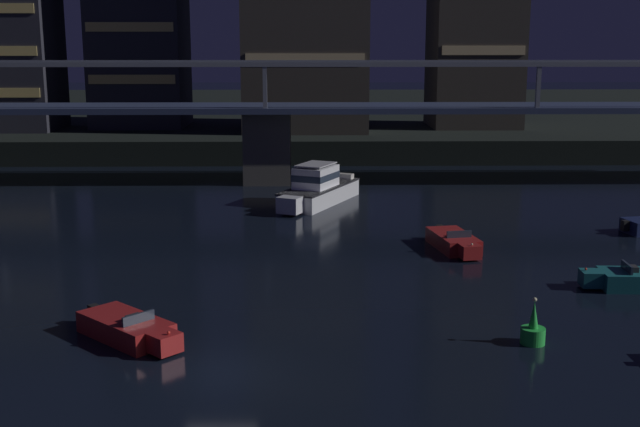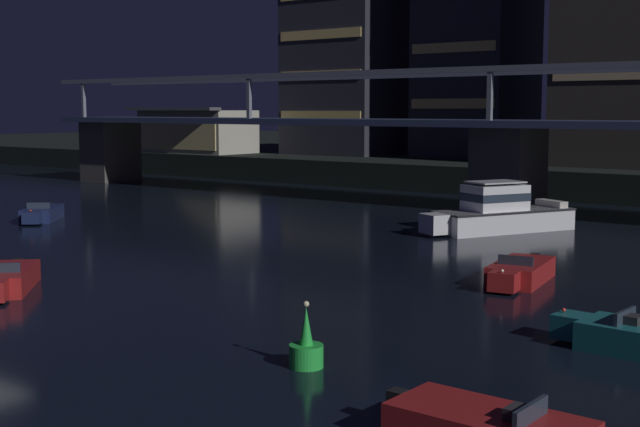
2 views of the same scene
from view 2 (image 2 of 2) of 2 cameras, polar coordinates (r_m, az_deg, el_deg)
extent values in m
cube|color=#4C4944|center=(84.05, -13.58, 3.98)|extent=(3.60, 4.40, 5.55)
cube|color=#4C4944|center=(58.31, 12.26, 2.84)|extent=(3.60, 4.40, 5.55)
cube|color=#2D3856|center=(58.18, 12.34, 5.79)|extent=(87.03, 6.40, 0.45)
cube|color=slate|center=(55.63, 11.13, 9.31)|extent=(87.03, 0.36, 0.36)
cube|color=slate|center=(60.86, 13.61, 9.02)|extent=(87.03, 0.36, 0.36)
cube|color=slate|center=(82.19, -15.26, 7.24)|extent=(0.30, 0.30, 3.20)
cube|color=slate|center=(67.17, -4.68, 7.60)|extent=(0.30, 0.30, 3.20)
cube|color=slate|center=(55.58, 11.09, 7.66)|extent=(0.30, 0.30, 3.20)
cube|color=#282833|center=(88.59, 1.62, 10.24)|extent=(10.61, 8.11, 19.49)
cube|color=#F2D172|center=(85.16, -0.03, 6.44)|extent=(9.76, 0.10, 0.90)
cube|color=#F2D172|center=(85.22, -0.03, 9.06)|extent=(9.76, 0.10, 0.90)
cube|color=#F2D172|center=(85.46, -0.03, 11.68)|extent=(9.76, 0.10, 0.90)
cube|color=#282833|center=(84.64, 10.29, 12.21)|extent=(9.25, 9.14, 25.12)
cube|color=#F2D172|center=(80.19, 8.64, 7.15)|extent=(8.51, 0.10, 0.90)
cube|color=#F2D172|center=(80.38, 8.71, 10.73)|extent=(8.51, 0.10, 0.90)
cube|color=beige|center=(69.02, 19.31, 8.66)|extent=(11.03, 0.10, 0.90)
cube|color=#B2AD9E|center=(92.45, -8.04, 5.35)|extent=(12.00, 6.00, 4.40)
cube|color=#EAD88C|center=(90.36, -9.42, 5.02)|extent=(11.20, 0.10, 2.64)
cube|color=#4C4C51|center=(89.95, -9.72, 6.78)|extent=(12.40, 1.60, 0.30)
cube|color=silver|center=(48.98, 11.93, -0.44)|extent=(5.80, 8.34, 1.20)
cube|color=silver|center=(46.28, 7.53, -0.67)|extent=(1.76, 1.61, 1.04)
cube|color=black|center=(48.91, 11.95, 0.20)|extent=(5.91, 8.45, 0.10)
cube|color=white|center=(48.46, 11.42, 1.04)|extent=(3.28, 3.79, 1.40)
cube|color=#283342|center=(48.46, 11.42, 1.10)|extent=(3.33, 3.85, 0.44)
cube|color=silver|center=(48.39, 11.44, 2.04)|extent=(2.95, 3.41, 0.08)
cube|color=#B7B2A8|center=(51.07, 14.94, 0.65)|extent=(2.14, 1.44, 0.36)
cube|color=maroon|center=(34.49, -19.87, -4.07)|extent=(4.06, 4.01, 0.80)
cube|color=#283342|center=(33.57, -20.20, -3.36)|extent=(1.01, 1.04, 0.36)
cube|color=#262628|center=(33.82, -20.11, -3.39)|extent=(0.68, 0.68, 0.24)
cube|color=black|center=(36.55, -19.21, -3.28)|extent=(0.51, 0.51, 0.60)
cube|color=#19234C|center=(55.42, -17.77, 0.00)|extent=(3.95, 4.11, 0.80)
cube|color=#19234C|center=(53.10, -18.37, -0.25)|extent=(1.34, 1.33, 0.70)
cube|color=#283342|center=(54.54, -18.00, 0.50)|extent=(1.07, 0.98, 0.36)
cube|color=#262628|center=(54.79, -17.94, 0.47)|extent=(0.68, 0.67, 0.24)
cube|color=black|center=(57.49, -17.28, 0.36)|extent=(0.51, 0.51, 0.60)
sphere|color=red|center=(52.81, -18.46, 0.18)|extent=(0.12, 0.12, 0.12)
cube|color=#196066|center=(26.40, 16.17, -7.09)|extent=(0.95, 1.04, 0.70)
cube|color=#283342|center=(25.70, 19.38, -6.37)|extent=(0.17, 1.35, 0.36)
cube|color=#262628|center=(25.63, 19.90, -6.57)|extent=(0.43, 0.58, 0.24)
sphere|color=red|center=(26.40, 15.71, -6.11)|extent=(0.12, 0.12, 0.12)
cube|color=#283342|center=(17.31, 13.65, -12.59)|extent=(0.12, 1.35, 0.36)
cube|color=#262628|center=(17.43, 12.88, -12.64)|extent=(0.41, 0.57, 0.24)
cube|color=black|center=(18.84, 5.11, -12.33)|extent=(0.37, 0.37, 0.60)
cube|color=maroon|center=(34.76, 13.05, -3.75)|extent=(2.45, 4.16, 0.80)
cube|color=maroon|center=(32.47, 11.97, -4.38)|extent=(1.13, 1.06, 0.70)
cube|color=#283342|center=(33.85, 12.71, -3.03)|extent=(1.35, 0.33, 0.36)
cube|color=#262628|center=(34.10, 12.82, -3.06)|extent=(0.62, 0.49, 0.24)
cube|color=black|center=(36.80, 13.91, -3.03)|extent=(0.42, 0.42, 0.60)
sphere|color=beige|center=(32.15, 11.87, -3.70)|extent=(0.12, 0.12, 0.12)
cylinder|color=green|center=(22.91, -0.91, -9.33)|extent=(0.90, 0.90, 0.60)
cone|color=green|center=(22.70, -0.91, -7.39)|extent=(0.36, 0.36, 1.00)
sphere|color=#F2EAB2|center=(22.57, -0.92, -5.96)|extent=(0.16, 0.16, 0.16)
camera|label=1|loc=(24.76, -79.11, 10.90)|focal=45.37mm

